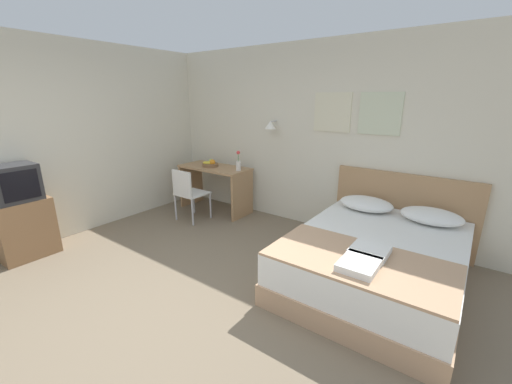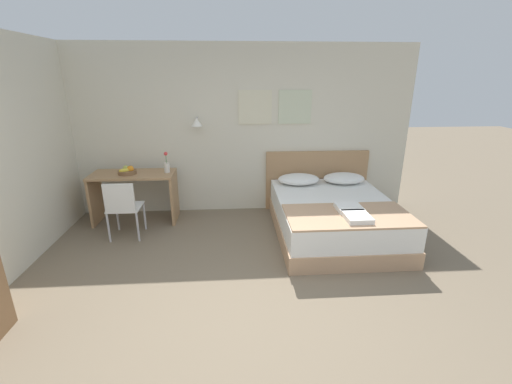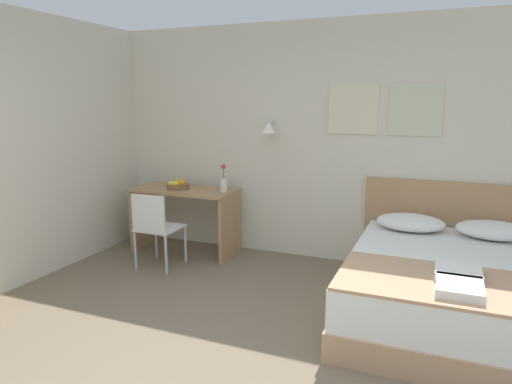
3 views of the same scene
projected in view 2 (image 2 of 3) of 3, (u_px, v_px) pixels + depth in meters
name	position (u px, v px, depth m)	size (l,w,h in m)	color
ground_plane	(238.00, 318.00, 3.24)	(24.00, 24.00, 0.00)	#756651
wall_back	(233.00, 131.00, 5.47)	(5.76, 0.31, 2.65)	beige
bed	(333.00, 217.00, 4.85)	(1.59, 2.06, 0.53)	tan
headboard	(316.00, 180.00, 5.77)	(1.71, 0.06, 0.99)	#A87F56
pillow_left	(299.00, 179.00, 5.42)	(0.65, 0.46, 0.16)	white
pillow_right	(344.00, 178.00, 5.47)	(0.65, 0.46, 0.16)	white
throw_blanket	(349.00, 215.00, 4.19)	(1.54, 0.83, 0.02)	tan
folded_towel_near_foot	(349.00, 208.00, 4.32)	(0.31, 0.31, 0.06)	white
folded_towel_mid_bed	(357.00, 217.00, 4.04)	(0.29, 0.35, 0.06)	white
desk	(134.00, 188.00, 5.23)	(1.23, 0.57, 0.77)	#A87F56
desk_chair	(123.00, 205.00, 4.65)	(0.43, 0.43, 0.83)	white
fruit_bowl	(127.00, 171.00, 5.11)	(0.27, 0.27, 0.13)	brown
flower_vase	(167.00, 166.00, 5.16)	(0.08, 0.08, 0.32)	silver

